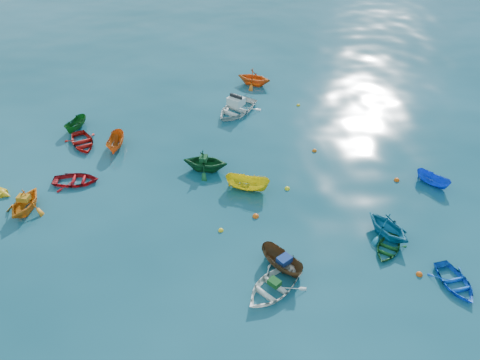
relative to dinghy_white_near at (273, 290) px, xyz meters
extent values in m
plane|color=#093A46|center=(-0.38, 3.85, 0.00)|extent=(160.00, 160.00, 0.00)
imported|color=white|center=(0.00, 0.00, 0.00)|extent=(4.32, 4.16, 0.73)
imported|color=#52361D|center=(0.77, 1.42, 0.00)|extent=(2.41, 2.98, 1.10)
imported|color=blue|center=(9.22, -0.97, 0.00)|extent=(2.26, 2.97, 0.58)
imported|color=orange|center=(-13.56, 8.19, 0.00)|extent=(3.19, 3.45, 1.50)
imported|color=gold|center=(0.02, 8.31, 0.00)|extent=(3.11, 2.19, 1.13)
imported|color=#124E1C|center=(6.81, 1.85, 0.00)|extent=(2.91, 3.01, 0.51)
imported|color=#187298|center=(7.20, 2.99, 0.00)|extent=(3.48, 3.68, 1.53)
imported|color=#AC0E14|center=(-10.97, 10.63, 0.00)|extent=(3.15, 2.39, 0.61)
imported|color=#CA5613|center=(-8.62, 14.51, 0.00)|extent=(1.44, 2.87, 1.06)
imported|color=#124F25|center=(-2.46, 10.84, 0.00)|extent=(3.64, 3.37, 1.58)
imported|color=blue|center=(12.01, 7.12, 0.00)|extent=(2.04, 2.41, 0.90)
imported|color=#B2140E|center=(-11.11, 15.29, 0.00)|extent=(3.21, 3.74, 0.66)
imported|color=orange|center=(2.99, 23.41, 0.00)|extent=(3.98, 3.83, 1.61)
imported|color=#145519|center=(-11.84, 17.68, 0.00)|extent=(1.90, 2.57, 0.93)
imported|color=white|center=(0.69, 18.51, 0.00)|extent=(5.20, 5.24, 1.49)
cube|color=#124A1A|center=(0.08, 0.06, 0.51)|extent=(0.73, 0.75, 0.29)
cube|color=navy|center=(0.85, 1.29, 0.72)|extent=(0.89, 0.83, 0.35)
cube|color=orange|center=(-13.54, 8.24, 0.92)|extent=(0.80, 0.69, 0.33)
cube|color=#10431F|center=(-2.55, 10.87, 0.94)|extent=(0.65, 0.75, 0.31)
sphere|color=yellow|center=(-2.10, 4.71, 0.00)|extent=(0.31, 0.31, 0.31)
sphere|color=#D9490B|center=(7.75, -0.09, 0.00)|extent=(0.35, 0.35, 0.35)
sphere|color=#F1550D|center=(0.10, 5.63, 0.00)|extent=(0.39, 0.39, 0.39)
sphere|color=yellow|center=(2.57, 7.98, 0.00)|extent=(0.35, 0.35, 0.35)
sphere|color=#D84C0B|center=(9.92, 7.84, 0.00)|extent=(0.37, 0.37, 0.37)
sphere|color=yellow|center=(-12.28, 17.25, 0.00)|extent=(0.30, 0.30, 0.30)
sphere|color=#D0550B|center=(5.49, 12.03, 0.00)|extent=(0.34, 0.34, 0.34)
sphere|color=yellow|center=(6.02, 18.96, 0.00)|extent=(0.30, 0.30, 0.30)
camera|label=1|loc=(-3.84, -15.04, 18.55)|focal=35.00mm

